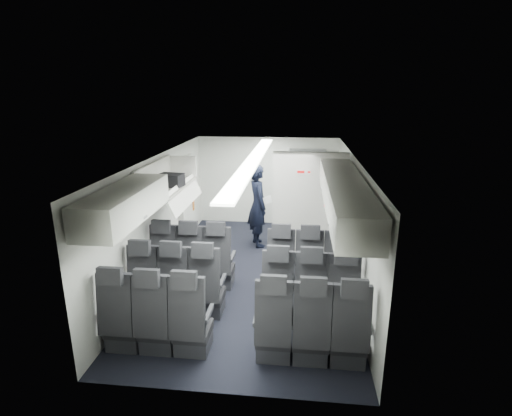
% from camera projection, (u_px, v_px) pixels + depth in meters
% --- Properties ---
extents(cabin_shell, '(3.41, 6.01, 2.16)m').
position_uv_depth(cabin_shell, '(254.00, 216.00, 6.97)').
color(cabin_shell, black).
rests_on(cabin_shell, ground).
extents(seat_row_front, '(3.33, 0.56, 1.24)m').
position_uv_depth(seat_row_front, '(250.00, 267.00, 6.66)').
color(seat_row_front, black).
rests_on(seat_row_front, cabin_shell).
extents(seat_row_mid, '(3.33, 0.56, 1.24)m').
position_uv_depth(seat_row_mid, '(242.00, 293.00, 5.80)').
color(seat_row_mid, black).
rests_on(seat_row_mid, cabin_shell).
extents(seat_row_rear, '(3.33, 0.56, 1.24)m').
position_uv_depth(seat_row_rear, '(232.00, 328.00, 4.95)').
color(seat_row_rear, black).
rests_on(seat_row_rear, cabin_shell).
extents(overhead_bin_left_rear, '(0.53, 1.80, 0.40)m').
position_uv_depth(overhead_bin_left_rear, '(124.00, 204.00, 5.00)').
color(overhead_bin_left_rear, silver).
rests_on(overhead_bin_left_rear, cabin_shell).
extents(overhead_bin_left_front_open, '(0.64, 1.70, 0.72)m').
position_uv_depth(overhead_bin_left_front_open, '(167.00, 183.00, 6.70)').
color(overhead_bin_left_front_open, '#9E9E93').
rests_on(overhead_bin_left_front_open, cabin_shell).
extents(overhead_bin_right_rear, '(0.53, 1.80, 0.40)m').
position_uv_depth(overhead_bin_right_rear, '(352.00, 211.00, 4.70)').
color(overhead_bin_right_rear, silver).
rests_on(overhead_bin_right_rear, cabin_shell).
extents(overhead_bin_right_front, '(0.53, 1.70, 0.40)m').
position_uv_depth(overhead_bin_right_front, '(339.00, 180.00, 6.37)').
color(overhead_bin_right_front, silver).
rests_on(overhead_bin_right_front, cabin_shell).
extents(bulkhead_partition, '(1.40, 0.15, 2.13)m').
position_uv_depth(bulkhead_partition, '(309.00, 207.00, 7.64)').
color(bulkhead_partition, silver).
rests_on(bulkhead_partition, cabin_shell).
extents(galley_unit, '(0.85, 0.52, 1.90)m').
position_uv_depth(galley_unit, '(306.00, 190.00, 9.51)').
color(galley_unit, '#939399').
rests_on(galley_unit, cabin_shell).
extents(boarding_door, '(0.12, 1.27, 1.86)m').
position_uv_depth(boarding_door, '(187.00, 199.00, 8.66)').
color(boarding_door, silver).
rests_on(boarding_door, cabin_shell).
extents(flight_attendant, '(0.63, 0.76, 1.77)m').
position_uv_depth(flight_attendant, '(258.00, 206.00, 8.45)').
color(flight_attendant, black).
rests_on(flight_attendant, ground).
extents(carry_on_bag, '(0.44, 0.34, 0.24)m').
position_uv_depth(carry_on_bag, '(171.00, 181.00, 6.69)').
color(carry_on_bag, black).
rests_on(carry_on_bag, overhead_bin_left_front_open).
extents(papers, '(0.20, 0.12, 0.15)m').
position_uv_depth(papers, '(267.00, 200.00, 8.35)').
color(papers, white).
rests_on(papers, flight_attendant).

